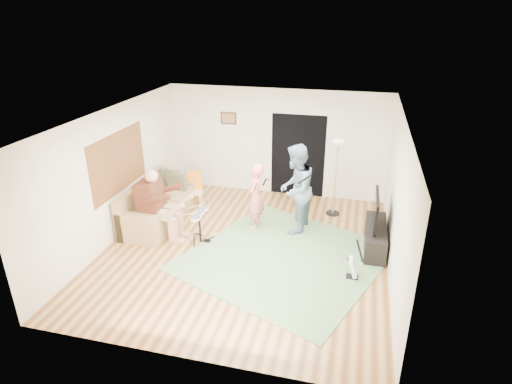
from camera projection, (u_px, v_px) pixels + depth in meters
The scene contains 19 objects.
floor at pixel (246, 249), 8.59m from camera, with size 6.00×6.00×0.00m, color brown.
walls at pixel (245, 188), 8.05m from camera, with size 5.50×6.00×2.70m, color white, non-canonical shape.
ceiling at pixel (244, 117), 7.51m from camera, with size 6.00×6.00×0.00m, color white.
window_blinds at pixel (119, 162), 8.76m from camera, with size 2.05×2.05×0.00m, color brown.
doorway at pixel (298, 156), 10.71m from camera, with size 2.10×2.10×0.00m, color black.
picture_frame at pixel (228, 118), 10.77m from camera, with size 0.42×0.03×0.32m, color #3F2314.
area_rug at pixel (285, 257), 8.30m from camera, with size 3.39×3.43×0.02m, color #5C824F.
sofa at pixel (156, 208), 9.64m from camera, with size 0.93×2.26×0.91m.
drummer at pixel (160, 212), 8.85m from camera, with size 0.97×0.54×1.49m.
drum_kit at pixel (200, 229), 8.77m from camera, with size 0.37×0.66×0.68m.
singer at pixel (255, 197), 9.18m from camera, with size 0.53×0.35×1.46m, color #F4716A.
microphone at pixel (265, 182), 8.99m from camera, with size 0.06×0.06×0.24m, color black, non-canonical shape.
guitarist at pixel (295, 189), 8.95m from camera, with size 0.94×0.73×1.93m, color slate.
guitar_held at pixel (306, 175), 8.77m from camera, with size 0.12×0.60×0.26m, color white, non-canonical shape.
guitar_spare at pixel (353, 267), 7.60m from camera, with size 0.28×0.25×0.79m.
torchiere_lamp at pixel (336, 165), 9.58m from camera, with size 0.32×0.32×1.78m.
dining_chair at pixel (195, 195), 10.32m from camera, with size 0.45×0.47×0.88m.
tv_cabinet at pixel (375, 237), 8.54m from camera, with size 0.40×1.40×0.50m, color black.
television at pixel (376, 210), 8.31m from camera, with size 0.06×1.10×0.61m, color black.
Camera 1 is at (1.99, -7.15, 4.47)m, focal length 30.00 mm.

